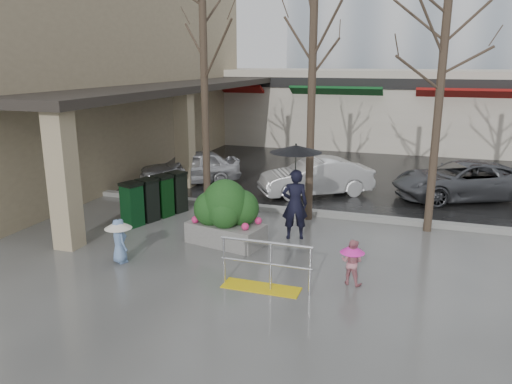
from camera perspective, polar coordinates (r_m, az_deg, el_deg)
The scene contains 20 objects.
ground at distance 11.76m, azimuth -3.69°, elevation -7.62°, with size 120.00×120.00×0.00m, color #51514F.
street_asphalt at distance 32.63m, azimuth 11.03°, elevation 6.65°, with size 120.00×36.00×0.01m, color black.
curb at distance 15.30m, azimuth 1.93°, elevation -1.94°, with size 120.00×0.30×0.15m, color gray.
near_building at distance 22.33m, azimuth -18.09°, elevation 12.87°, with size 6.00×18.00×8.00m, color tan.
canopy_slab at distance 20.16m, azimuth -8.10°, elevation 12.24°, with size 2.80×18.00×0.25m, color #2D2823.
pillar_front at distance 12.78m, azimuth -21.14°, elevation 1.46°, with size 0.55×0.55×3.50m, color tan.
pillar_back at distance 18.16m, azimuth -8.13°, elevation 6.01°, with size 0.55×0.55×3.50m, color tan.
storefront_row at distance 28.21m, azimuth 14.20°, elevation 9.35°, with size 34.00×6.74×4.00m.
handrail at distance 10.14m, azimuth 0.92°, elevation -9.06°, with size 1.90×0.50×1.03m.
tree_west at distance 14.98m, azimuth -6.05°, elevation 17.04°, with size 3.20×3.20×6.80m.
tree_midwest at distance 13.98m, azimuth 6.58°, elevation 17.81°, with size 3.20×3.20×7.00m.
tree_mideast at distance 13.66m, azimuth 20.72°, elevation 15.49°, with size 3.20×3.20×6.50m.
woman at distance 12.65m, azimuth 4.51°, elevation 0.88°, with size 1.31×1.31×2.49m.
child_pink at distance 10.48m, azimuth 10.92°, elevation -7.52°, with size 0.54×0.51×0.96m.
child_blue at distance 11.75m, azimuth -15.39°, elevation -4.88°, with size 0.62×0.62×1.04m.
planter at distance 12.46m, azimuth -3.44°, elevation -2.44°, with size 2.05×1.33×1.66m.
news_boxes at distance 14.77m, azimuth -11.42°, elevation -0.65°, with size 1.18×2.25×1.24m.
car_a at distance 18.74m, azimuth -7.54°, elevation 2.82°, with size 1.49×3.70×1.26m, color silver.
car_b at distance 17.14m, azimuth 6.87°, elevation 1.72°, with size 1.33×3.82×1.26m, color white.
car_c at distance 17.88m, azimuth 22.52°, elevation 1.23°, with size 2.09×4.53×1.26m, color #505256.
Camera 1 is at (4.14, -10.05, 4.48)m, focal length 35.00 mm.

